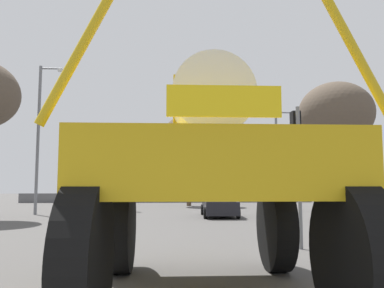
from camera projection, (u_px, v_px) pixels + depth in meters
The scene contains 10 objects.
ground_plane at pixel (166, 223), 18.25m from camera, with size 120.00×120.00×0.00m, color #4C4947.
oversize_sprayer at pixel (207, 177), 6.51m from camera, with size 4.35×5.33×4.38m.
sedan_ahead at pixel (219, 204), 21.98m from camera, with size 1.97×4.14×1.52m.
traffic_signal_near_right at pixel (297, 145), 11.37m from camera, with size 0.24×0.54×3.96m.
traffic_signal_far_left at pixel (122, 166), 27.26m from camera, with size 0.24×0.55×4.17m.
streetlight_far_left at pixel (40, 132), 23.88m from camera, with size 1.63×0.24×8.94m.
streetlight_far_right at pixel (279, 153), 28.22m from camera, with size 2.04×0.24×7.03m.
bare_tree_right at pixel (336, 114), 20.74m from camera, with size 3.83×3.83×7.07m.
bare_tree_far_center at pixel (189, 137), 33.48m from camera, with size 4.40×4.40×7.62m.
roadside_barrier at pixel (168, 198), 39.02m from camera, with size 28.58×0.24×0.90m, color #59595B.
Camera 1 is at (0.19, -0.56, 1.77)m, focal length 37.37 mm.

